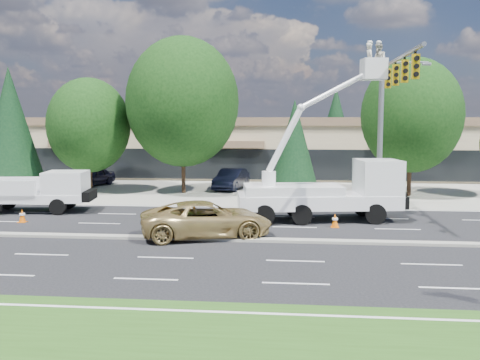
# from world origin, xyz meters

# --- Properties ---
(ground) EXTENTS (140.00, 140.00, 0.00)m
(ground) POSITION_xyz_m (0.00, 0.00, 0.00)
(ground) COLOR black
(ground) RESTS_ON ground
(concrete_apron) EXTENTS (140.00, 22.00, 0.01)m
(concrete_apron) POSITION_xyz_m (0.00, 20.00, 0.01)
(concrete_apron) COLOR gray
(concrete_apron) RESTS_ON ground
(road_median) EXTENTS (120.00, 0.55, 0.12)m
(road_median) POSITION_xyz_m (0.00, 0.00, 0.06)
(road_median) COLOR gray
(road_median) RESTS_ON ground
(strip_mall) EXTENTS (50.40, 15.40, 5.50)m
(strip_mall) POSITION_xyz_m (0.00, 29.97, 2.83)
(strip_mall) COLOR tan
(strip_mall) RESTS_ON ground
(tree_front_b) EXTENTS (4.67, 4.67, 9.21)m
(tree_front_b) POSITION_xyz_m (-16.00, 15.00, 4.94)
(tree_front_b) COLOR #332114
(tree_front_b) RESTS_ON ground
(tree_front_c) EXTENTS (6.03, 6.03, 8.36)m
(tree_front_c) POSITION_xyz_m (-10.00, 15.00, 4.89)
(tree_front_c) COLOR #332114
(tree_front_c) RESTS_ON ground
(tree_front_d) EXTENTS (8.08, 8.08, 11.21)m
(tree_front_d) POSITION_xyz_m (-3.00, 15.00, 6.56)
(tree_front_d) COLOR #332114
(tree_front_d) RESTS_ON ground
(tree_front_e) EXTENTS (3.41, 3.41, 6.72)m
(tree_front_e) POSITION_xyz_m (5.00, 15.00, 3.60)
(tree_front_e) COLOR #332114
(tree_front_e) RESTS_ON ground
(tree_front_f) EXTENTS (6.91, 6.91, 9.58)m
(tree_front_f) POSITION_xyz_m (13.00, 15.00, 5.61)
(tree_front_f) COLOR #332114
(tree_front_f) RESTS_ON ground
(tree_back_a) EXTENTS (4.18, 4.18, 8.24)m
(tree_back_a) POSITION_xyz_m (-18.00, 42.00, 4.42)
(tree_back_a) COLOR #332114
(tree_back_a) RESTS_ON ground
(tree_back_b) EXTENTS (5.12, 5.12, 10.09)m
(tree_back_b) POSITION_xyz_m (-4.00, 42.00, 5.41)
(tree_back_b) COLOR #332114
(tree_back_b) RESTS_ON ground
(tree_back_c) EXTENTS (4.64, 4.64, 9.14)m
(tree_back_c) POSITION_xyz_m (10.00, 42.00, 4.91)
(tree_back_c) COLOR #332114
(tree_back_c) RESTS_ON ground
(tree_back_d) EXTENTS (5.40, 5.40, 10.64)m
(tree_back_d) POSITION_xyz_m (22.00, 42.00, 5.71)
(tree_back_d) COLOR #332114
(tree_back_d) RESTS_ON ground
(signal_mast) EXTENTS (2.76, 10.16, 9.00)m
(signal_mast) POSITION_xyz_m (10.03, 7.04, 6.06)
(signal_mast) COLOR gray
(signal_mast) RESTS_ON ground
(utility_pickup) EXTENTS (6.37, 3.01, 2.35)m
(utility_pickup) POSITION_xyz_m (-9.59, 6.26, 0.97)
(utility_pickup) COLOR white
(utility_pickup) RESTS_ON ground
(bucket_truck) EXTENTS (8.87, 3.78, 9.36)m
(bucket_truck) POSITION_xyz_m (7.08, 5.29, 2.03)
(bucket_truck) COLOR white
(bucket_truck) RESTS_ON ground
(traffic_cone_a) EXTENTS (0.40, 0.40, 0.70)m
(traffic_cone_a) POSITION_xyz_m (-9.12, 3.16, 0.34)
(traffic_cone_a) COLOR #DC5C06
(traffic_cone_a) RESTS_ON ground
(traffic_cone_b) EXTENTS (0.40, 0.40, 0.70)m
(traffic_cone_b) POSITION_xyz_m (-2.47, 3.19, 0.34)
(traffic_cone_b) COLOR #DC5C06
(traffic_cone_b) RESTS_ON ground
(traffic_cone_c) EXTENTS (0.40, 0.40, 0.70)m
(traffic_cone_c) POSITION_xyz_m (-0.12, 3.40, 0.34)
(traffic_cone_c) COLOR #DC5C06
(traffic_cone_c) RESTS_ON ground
(traffic_cone_d) EXTENTS (0.40, 0.40, 0.70)m
(traffic_cone_d) POSITION_xyz_m (6.99, 3.42, 0.34)
(traffic_cone_d) COLOR #DC5C06
(traffic_cone_d) RESTS_ON ground
(minivan) EXTENTS (6.45, 4.30, 1.64)m
(minivan) POSITION_xyz_m (1.01, 0.60, 0.82)
(minivan) COLOR tan
(minivan) RESTS_ON ground
(parked_car_west) EXTENTS (2.82, 4.51, 1.43)m
(parked_car_west) POSITION_xyz_m (-11.08, 18.36, 0.72)
(parked_car_west) COLOR black
(parked_car_west) RESTS_ON ground
(parked_car_east) EXTENTS (2.47, 5.03, 1.58)m
(parked_car_east) POSITION_xyz_m (0.24, 17.22, 0.79)
(parked_car_east) COLOR black
(parked_car_east) RESTS_ON ground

